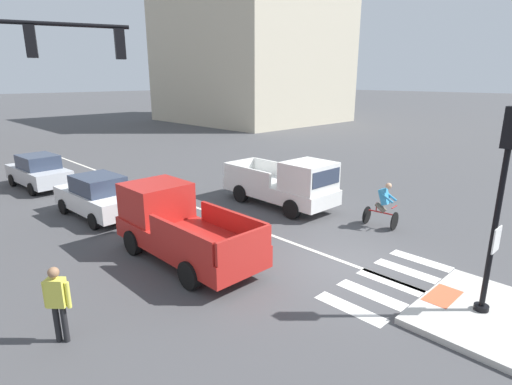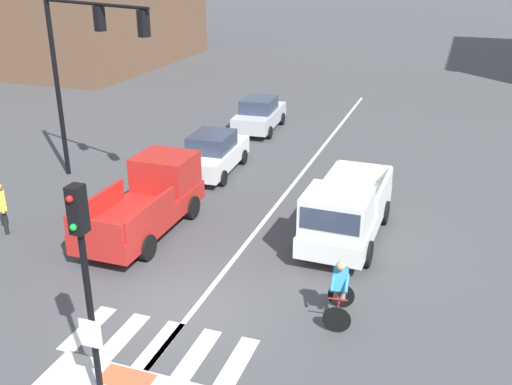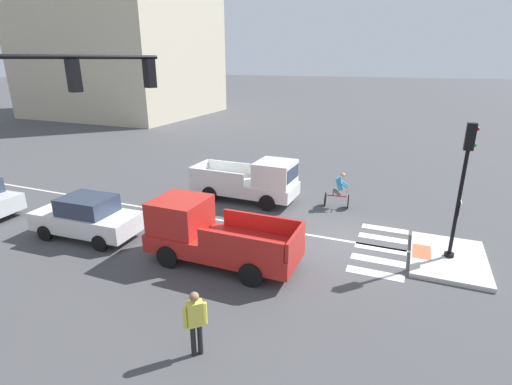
{
  "view_description": "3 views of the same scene",
  "coord_description": "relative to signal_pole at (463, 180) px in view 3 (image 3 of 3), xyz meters",
  "views": [
    {
      "loc": [
        -9.38,
        -5.9,
        5.24
      ],
      "look_at": [
        0.33,
        4.06,
        1.31
      ],
      "focal_mm": 28.61,
      "sensor_mm": 36.0,
      "label": 1
    },
    {
      "loc": [
        5.64,
        -10.85,
        8.17
      ],
      "look_at": [
        0.11,
        4.88,
        1.28
      ],
      "focal_mm": 41.04,
      "sensor_mm": 36.0,
      "label": 2
    },
    {
      "loc": [
        -13.43,
        -1.98,
        6.52
      ],
      "look_at": [
        -0.28,
        3.41,
        1.63
      ],
      "focal_mm": 27.16,
      "sensor_mm": 36.0,
      "label": 3
    }
  ],
  "objects": [
    {
      "name": "ground_plane",
      "position": [
        0.0,
        3.62,
        -2.89
      ],
      "size": [
        300.0,
        300.0,
        0.0
      ],
      "primitive_type": "plane",
      "color": "#474749"
    },
    {
      "name": "traffic_island",
      "position": [
        0.0,
        0.01,
        -2.81
      ],
      "size": [
        3.4,
        2.42,
        0.15
      ],
      "primitive_type": "cube",
      "color": "beige",
      "rests_on": "ground"
    },
    {
      "name": "tactile_pad_front",
      "position": [
        0.0,
        0.87,
        -2.74
      ],
      "size": [
        1.1,
        0.6,
        0.01
      ],
      "primitive_type": "cube",
      "color": "#DB5B38",
      "rests_on": "traffic_island"
    },
    {
      "name": "signal_pole",
      "position": [
        0.0,
        0.0,
        0.0
      ],
      "size": [
        0.44,
        0.38,
        4.54
      ],
      "color": "black",
      "rests_on": "traffic_island"
    },
    {
      "name": "crosswalk_stripe_a",
      "position": [
        -1.87,
        2.24,
        -2.89
      ],
      "size": [
        0.44,
        1.8,
        0.01
      ],
      "primitive_type": "cube",
      "color": "silver",
      "rests_on": "ground"
    },
    {
      "name": "crosswalk_stripe_b",
      "position": [
        -0.94,
        2.24,
        -2.89
      ],
      "size": [
        0.44,
        1.8,
        0.01
      ],
      "primitive_type": "cube",
      "color": "silver",
      "rests_on": "ground"
    },
    {
      "name": "crosswalk_stripe_c",
      "position": [
        0.0,
        2.24,
        -2.89
      ],
      "size": [
        0.44,
        1.8,
        0.01
      ],
      "primitive_type": "cube",
      "color": "silver",
      "rests_on": "ground"
    },
    {
      "name": "crosswalk_stripe_d",
      "position": [
        0.94,
        2.24,
        -2.89
      ],
      "size": [
        0.44,
        1.8,
        0.01
      ],
      "primitive_type": "cube",
      "color": "silver",
      "rests_on": "ground"
    },
    {
      "name": "crosswalk_stripe_e",
      "position": [
        1.87,
        2.24,
        -2.89
      ],
      "size": [
        0.44,
        1.8,
        0.01
      ],
      "primitive_type": "cube",
      "color": "silver",
      "rests_on": "ground"
    },
    {
      "name": "lane_centre_line",
      "position": [
        0.15,
        13.62,
        -2.89
      ],
      "size": [
        0.14,
        28.0,
        0.01
      ],
      "primitive_type": "cube",
      "color": "silver",
      "rests_on": "ground"
    },
    {
      "name": "traffic_light_mast",
      "position": [
        -6.99,
        10.21,
        1.87
      ],
      "size": [
        5.27,
        2.09,
        6.83
      ],
      "color": "black",
      "rests_on": "ground"
    },
    {
      "name": "building_corner_left",
      "position": [
        26.68,
        35.53,
        6.6
      ],
      "size": [
        17.82,
        19.56,
        18.95
      ],
      "color": "beige",
      "rests_on": "ground"
    },
    {
      "name": "car_white_westbound_far",
      "position": [
        -3.21,
        12.83,
        -2.08
      ],
      "size": [
        2.0,
        4.18,
        1.64
      ],
      "color": "white",
      "rests_on": "ground"
    },
    {
      "name": "pickup_truck_white_eastbound_mid",
      "position": [
        2.9,
        8.47,
        -1.91
      ],
      "size": [
        2.14,
        5.14,
        2.08
      ],
      "color": "white",
      "rests_on": "ground"
    },
    {
      "name": "pickup_truck_red_westbound_near",
      "position": [
        -3.09,
        7.54,
        -1.91
      ],
      "size": [
        2.08,
        5.11,
        2.08
      ],
      "color": "red",
      "rests_on": "ground"
    },
    {
      "name": "cyclist",
      "position": [
        3.59,
        4.5,
        -2.02
      ],
      "size": [
        0.77,
        1.15,
        1.68
      ],
      "color": "black",
      "rests_on": "ground"
    },
    {
      "name": "pedestrian_at_curb_left",
      "position": [
        -7.17,
        5.69,
        -1.91
      ],
      "size": [
        0.41,
        0.42,
        1.67
      ],
      "color": "black",
      "rests_on": "ground"
    }
  ]
}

